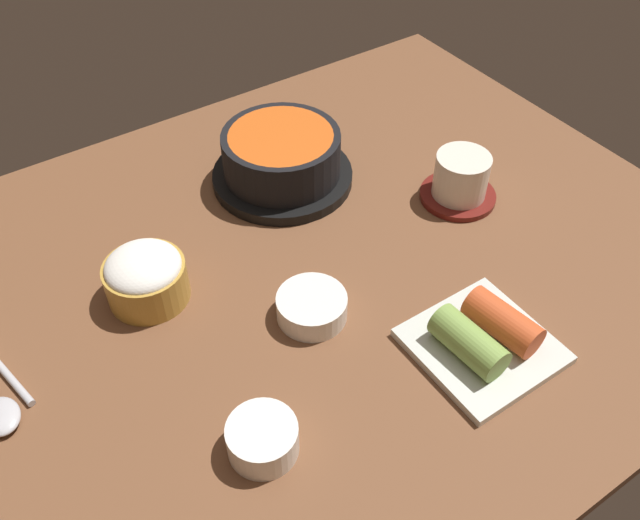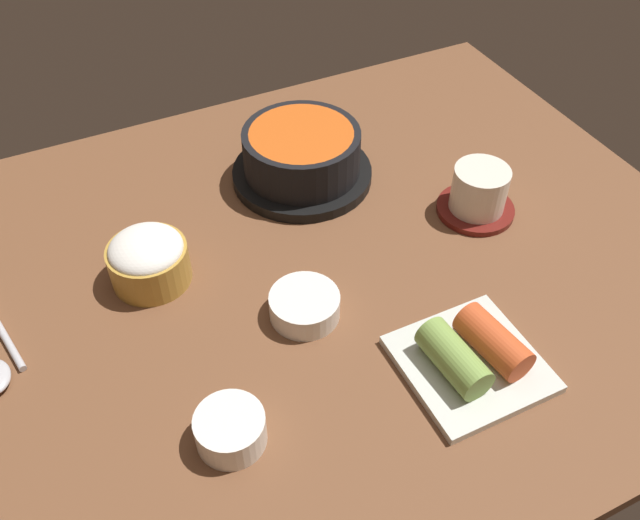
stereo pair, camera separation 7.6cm
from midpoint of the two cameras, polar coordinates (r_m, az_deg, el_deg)
name	(u,v)px [view 1 (the left image)]	position (r cm, az deg, el deg)	size (l,w,h in cm)	color
dining_table	(296,281)	(79.83, -4.74, -1.89)	(100.00, 76.00, 2.00)	brown
stone_pot	(282,159)	(90.06, -5.68, 8.34)	(18.67, 18.67, 7.32)	black
rice_bowl	(145,276)	(77.75, -17.19, -1.45)	(9.09, 9.09, 6.27)	#B78C38
tea_cup_with_saucer	(463,181)	(87.96, 9.48, 6.42)	(9.85, 9.85, 6.52)	maroon
banchan_cup_center	(312,306)	(73.69, -3.67, -4.05)	(7.74, 7.74, 2.84)	white
kimchi_plate	(484,338)	(71.63, 10.64, -6.64)	(13.58, 13.58, 4.71)	silver
side_bowl_near	(262,438)	(64.51, -8.35, -14.77)	(6.67, 6.67, 3.42)	white
spoon	(0,400)	(76.06, -27.98, -10.46)	(5.10, 16.23, 1.35)	#B7B7BC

